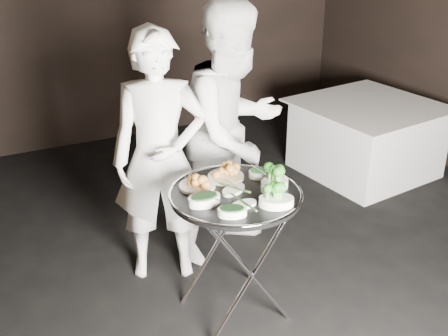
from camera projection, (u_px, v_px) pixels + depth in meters
name	position (u px, v px, depth m)	size (l,w,h in m)	color
floor	(245.00, 335.00, 3.45)	(6.00, 7.00, 0.05)	black
wall_back	(82.00, 2.00, 5.67)	(6.00, 0.05, 3.00)	black
tray_stand	(235.00, 249.00, 3.43)	(0.57, 0.48, 0.84)	silver
serving_tray	(235.00, 194.00, 3.27)	(0.78, 0.78, 0.04)	black
potato_plate_a	(197.00, 182.00, 3.31)	(0.22, 0.22, 0.08)	beige
potato_plate_b	(226.00, 173.00, 3.43)	(0.22, 0.22, 0.08)	beige
greens_bowl	(258.00, 173.00, 3.44)	(0.11, 0.11, 0.06)	white
asparagus_plate_a	(234.00, 189.00, 3.28)	(0.21, 0.18, 0.04)	white
asparagus_plate_b	(244.00, 204.00, 3.12)	(0.17, 0.11, 0.03)	white
spinach_bowl_a	(204.00, 198.00, 3.13)	(0.19, 0.13, 0.08)	white
spinach_bowl_b	(232.00, 211.00, 3.01)	(0.19, 0.16, 0.07)	white
broccoli_bowl_a	(275.00, 183.00, 3.30)	(0.24, 0.21, 0.08)	white
broccoli_bowl_b	(276.00, 200.00, 3.11)	(0.24, 0.21, 0.08)	white
serving_utensils	(233.00, 181.00, 3.31)	(0.57, 0.40, 0.01)	silver
waiter_left	(160.00, 159.00, 3.68)	(0.63, 0.41, 1.73)	white
waiter_right	(234.00, 132.00, 3.95)	(0.90, 0.70, 1.86)	white
dining_table	(366.00, 138.00, 5.40)	(1.21, 1.21, 0.69)	silver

